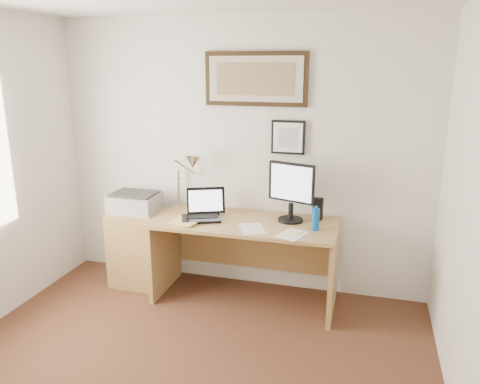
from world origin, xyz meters
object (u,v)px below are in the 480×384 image
(book, at_px, (179,218))
(lcd_monitor, at_px, (291,189))
(desk, at_px, (247,243))
(printer, at_px, (135,202))
(side_cabinet, at_px, (139,248))
(laptop, at_px, (203,212))
(water_bottle, at_px, (316,220))

(book, distance_m, lcd_monitor, 1.02)
(desk, bearing_deg, printer, -179.28)
(lcd_monitor, xyz_separation_m, printer, (-1.48, -0.04, -0.22))
(desk, height_order, lcd_monitor, lcd_monitor)
(side_cabinet, relative_size, laptop, 1.77)
(laptop, relative_size, lcd_monitor, 0.79)
(side_cabinet, relative_size, printer, 1.66)
(water_bottle, height_order, desk, water_bottle)
(book, xyz_separation_m, laptop, (0.20, 0.09, 0.05))
(water_bottle, relative_size, book, 0.61)
(side_cabinet, height_order, printer, printer)
(water_bottle, height_order, printer, water_bottle)
(side_cabinet, relative_size, book, 2.41)
(desk, distance_m, laptop, 0.49)
(side_cabinet, xyz_separation_m, laptop, (0.68, -0.07, 0.44))
(laptop, bearing_deg, printer, 173.07)
(desk, relative_size, laptop, 3.88)
(desk, relative_size, printer, 3.64)
(water_bottle, relative_size, laptop, 0.45)
(lcd_monitor, bearing_deg, desk, -176.28)
(lcd_monitor, bearing_deg, water_bottle, -35.65)
(laptop, relative_size, printer, 0.94)
(side_cabinet, bearing_deg, book, -17.56)
(water_bottle, xyz_separation_m, desk, (-0.62, 0.14, -0.33))
(side_cabinet, bearing_deg, printer, 143.13)
(side_cabinet, height_order, water_bottle, water_bottle)
(side_cabinet, relative_size, desk, 0.46)
(book, bearing_deg, desk, 18.05)
(desk, bearing_deg, water_bottle, -13.24)
(side_cabinet, xyz_separation_m, lcd_monitor, (1.45, 0.06, 0.68))
(side_cabinet, height_order, lcd_monitor, lcd_monitor)
(water_bottle, relative_size, printer, 0.42)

